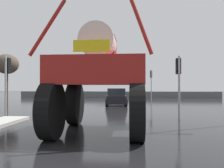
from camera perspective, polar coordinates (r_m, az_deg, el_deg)
name	(u,v)px	position (r m, az deg, el deg)	size (l,w,h in m)	color
ground_plane	(107,107)	(19.56, -1.21, -5.56)	(120.00, 120.00, 0.00)	black
oversize_sprayer	(100,79)	(9.24, -2.81, 1.27)	(3.98, 5.07, 4.71)	black
sedan_ahead	(116,97)	(22.05, 1.02, -3.12)	(2.13, 4.22, 1.52)	black
traffic_signal_near_left	(7,73)	(14.71, -23.53, 2.49)	(0.24, 0.54, 3.41)	#A8AAAF
traffic_signal_near_right	(179,73)	(13.19, 15.45, 2.44)	(0.24, 0.54, 3.30)	#A8AAAF
traffic_signal_far_left	(151,78)	(30.19, 9.23, 1.40)	(0.24, 0.55, 3.71)	#A8AAAF
bare_tree_left	(7,64)	(27.40, -23.62, 4.25)	(2.43, 2.43, 5.05)	#473828
roadside_barrier	(118,95)	(35.59, 1.48, -2.52)	(29.63, 0.24, 0.90)	#59595B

